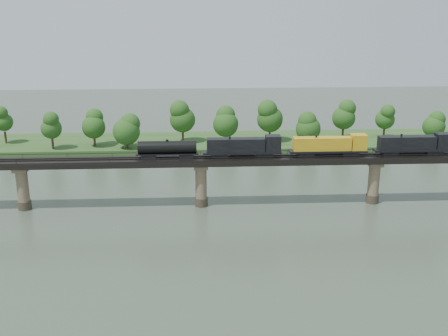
{
  "coord_description": "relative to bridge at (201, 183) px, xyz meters",
  "views": [
    {
      "loc": [
        -1.22,
        -91.1,
        46.47
      ],
      "look_at": [
        5.25,
        30.0,
        9.0
      ],
      "focal_mm": 45.0,
      "sensor_mm": 36.0,
      "label": 1
    }
  ],
  "objects": [
    {
      "name": "far_bank",
      "position": [
        0.0,
        55.0,
        -4.66
      ],
      "size": [
        300.0,
        24.0,
        1.6
      ],
      "primitive_type": "cube",
      "color": "#294C1E",
      "rests_on": "ground"
    },
    {
      "name": "far_treeline",
      "position": [
        -8.21,
        50.52,
        3.37
      ],
      "size": [
        289.06,
        17.54,
        13.6
      ],
      "color": "#382619",
      "rests_on": "far_bank"
    },
    {
      "name": "freight_train",
      "position": [
        22.47,
        0.0,
        8.39
      ],
      "size": [
        71.51,
        2.79,
        4.92
      ],
      "color": "black",
      "rests_on": "bridge"
    },
    {
      "name": "ground",
      "position": [
        0.0,
        -30.0,
        -5.46
      ],
      "size": [
        400.0,
        400.0,
        0.0
      ],
      "primitive_type": "plane",
      "color": "#354234",
      "rests_on": "ground"
    },
    {
      "name": "bridge",
      "position": [
        0.0,
        0.0,
        0.0
      ],
      "size": [
        236.0,
        30.0,
        11.5
      ],
      "color": "#473A2D",
      "rests_on": "ground"
    },
    {
      "name": "bridge_superstructure",
      "position": [
        0.0,
        0.0,
        6.33
      ],
      "size": [
        220.0,
        4.9,
        0.75
      ],
      "color": "black",
      "rests_on": "bridge"
    }
  ]
}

